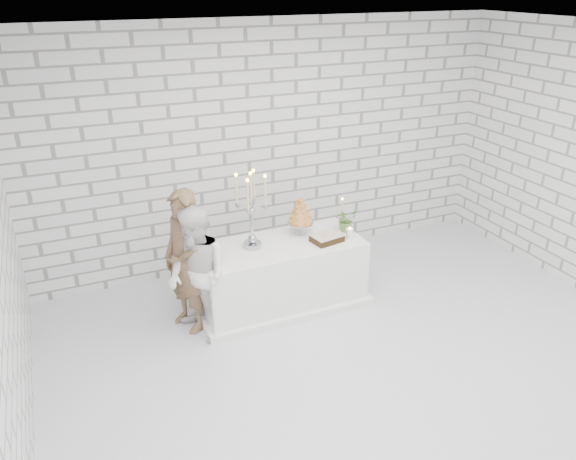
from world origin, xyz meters
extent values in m
cube|color=silver|center=(0.00, 0.00, 0.00)|extent=(6.00, 5.00, 0.01)
cube|color=white|center=(0.00, 0.00, 3.00)|extent=(6.00, 5.00, 0.01)
cube|color=white|center=(0.00, 2.50, 1.50)|extent=(6.00, 0.01, 3.00)
cube|color=white|center=(-0.38, 1.37, 0.38)|extent=(1.80, 0.80, 0.75)
imported|color=brown|center=(-1.44, 1.35, 0.77)|extent=(0.56, 0.66, 1.54)
imported|color=white|center=(-1.37, 1.13, 0.71)|extent=(0.71, 0.81, 1.41)
cube|color=black|center=(0.11, 1.22, 0.79)|extent=(0.36, 0.28, 0.08)
cylinder|color=white|center=(0.37, 1.18, 0.81)|extent=(0.09, 0.09, 0.12)
cylinder|color=beige|center=(0.47, 1.55, 0.91)|extent=(0.07, 0.07, 0.32)
imported|color=#3E6B37|center=(0.44, 1.39, 0.89)|extent=(0.28, 0.25, 0.27)
camera|label=1|loc=(-2.49, -3.62, 3.40)|focal=34.59mm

